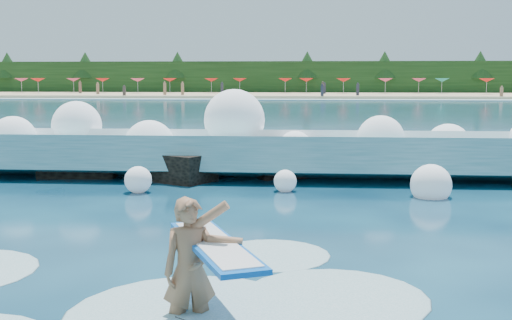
# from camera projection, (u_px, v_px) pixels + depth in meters

# --- Properties ---
(ground) EXTENTS (200.00, 200.00, 0.00)m
(ground) POSITION_uv_depth(u_px,v_px,m) (154.00, 248.00, 10.45)
(ground) COLOR #072139
(ground) RESTS_ON ground
(beach) EXTENTS (140.00, 20.00, 0.40)m
(beach) POSITION_uv_depth(u_px,v_px,m) (291.00, 95.00, 87.50)
(beach) COLOR tan
(beach) RESTS_ON ground
(wet_band) EXTENTS (140.00, 5.00, 0.08)m
(wet_band) POSITION_uv_depth(u_px,v_px,m) (289.00, 99.00, 76.65)
(wet_band) COLOR silver
(wet_band) RESTS_ON ground
(treeline) EXTENTS (140.00, 4.00, 5.00)m
(treeline) POSITION_uv_depth(u_px,v_px,m) (293.00, 78.00, 97.08)
(treeline) COLOR black
(treeline) RESTS_ON ground
(breaking_wave) EXTENTS (18.69, 2.88, 1.61)m
(breaking_wave) POSITION_uv_depth(u_px,v_px,m) (258.00, 156.00, 17.88)
(breaking_wave) COLOR teal
(breaking_wave) RESTS_ON ground
(rock_cluster) EXTENTS (7.88, 3.13, 1.22)m
(rock_cluster) POSITION_uv_depth(u_px,v_px,m) (173.00, 163.00, 17.88)
(rock_cluster) COLOR black
(rock_cluster) RESTS_ON ground
(surfer_with_board) EXTENTS (1.44, 2.88, 1.71)m
(surfer_with_board) POSITION_uv_depth(u_px,v_px,m) (196.00, 265.00, 7.33)
(surfer_with_board) COLOR #9C6949
(surfer_with_board) RESTS_ON ground
(wave_spray) EXTENTS (15.41, 4.58, 2.61)m
(wave_spray) POSITION_uv_depth(u_px,v_px,m) (246.00, 136.00, 17.77)
(wave_spray) COLOR white
(wave_spray) RESTS_ON ground
(surf_foam) EXTENTS (9.01, 5.50, 0.15)m
(surf_foam) POSITION_uv_depth(u_px,v_px,m) (183.00, 300.00, 7.99)
(surf_foam) COLOR silver
(surf_foam) RESTS_ON ground
(beach_umbrellas) EXTENTS (110.81, 6.74, 0.50)m
(beach_umbrellas) POSITION_uv_depth(u_px,v_px,m) (291.00, 80.00, 89.70)
(beach_umbrellas) COLOR red
(beach_umbrellas) RESTS_ON ground
(beachgoers) EXTENTS (104.31, 12.87, 1.94)m
(beachgoers) POSITION_uv_depth(u_px,v_px,m) (387.00, 89.00, 83.61)
(beachgoers) COLOR #3F332D
(beachgoers) RESTS_ON ground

